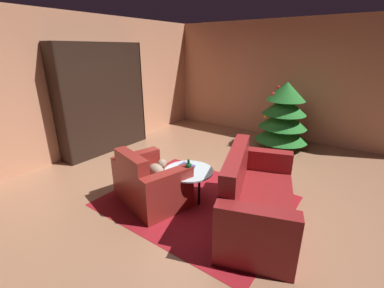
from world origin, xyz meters
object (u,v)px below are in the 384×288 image
at_px(book_stack_on_table, 187,168).
at_px(decorated_tree, 283,115).
at_px(bottle_on_table, 189,170).
at_px(bookshelf_unit, 108,100).
at_px(couch_red, 255,200).
at_px(armchair_red, 150,184).
at_px(coffee_table, 189,173).

distance_m(book_stack_on_table, decorated_tree, 2.97).
xyz_separation_m(book_stack_on_table, decorated_tree, (0.39, 2.94, 0.21)).
distance_m(book_stack_on_table, bottle_on_table, 0.19).
height_order(bookshelf_unit, couch_red, bookshelf_unit).
relative_size(couch_red, decorated_tree, 1.32).
bearing_deg(armchair_red, book_stack_on_table, 41.01).
xyz_separation_m(bookshelf_unit, coffee_table, (2.62, -0.71, -0.64)).
bearing_deg(coffee_table, book_stack_on_table, -132.86).
distance_m(bookshelf_unit, coffee_table, 2.79).
bearing_deg(coffee_table, armchair_red, -138.70).
relative_size(bookshelf_unit, bottle_on_table, 8.92).
bearing_deg(armchair_red, decorated_tree, 76.49).
distance_m(armchair_red, book_stack_on_table, 0.57).
height_order(armchair_red, book_stack_on_table, armchair_red).
bearing_deg(bookshelf_unit, coffee_table, -15.18).
height_order(coffee_table, decorated_tree, decorated_tree).
xyz_separation_m(coffee_table, decorated_tree, (0.37, 2.92, 0.30)).
distance_m(coffee_table, bottle_on_table, 0.24).
xyz_separation_m(couch_red, decorated_tree, (-0.59, 2.85, 0.41)).
bearing_deg(armchair_red, couch_red, 17.48).
bearing_deg(coffee_table, couch_red, 4.15).
bearing_deg(book_stack_on_table, coffee_table, 47.14).
relative_size(coffee_table, book_stack_on_table, 3.32).
bearing_deg(book_stack_on_table, bookshelf_unit, 164.34).
height_order(couch_red, bottle_on_table, couch_red).
bearing_deg(couch_red, book_stack_on_table, -174.83).
bearing_deg(bottle_on_table, bookshelf_unit, 162.42).
relative_size(coffee_table, decorated_tree, 0.48).
bearing_deg(armchair_red, bookshelf_unit, 153.98).
height_order(armchair_red, bottle_on_table, armchair_red).
distance_m(couch_red, book_stack_on_table, 1.01).
relative_size(armchair_red, couch_red, 0.61).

